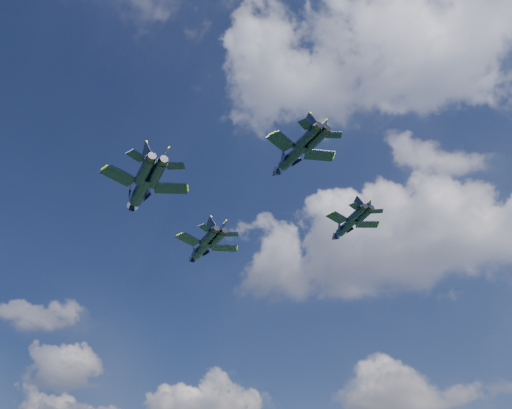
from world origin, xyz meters
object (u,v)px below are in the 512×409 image
(jet_slot, at_px, (292,156))
(jet_lead, at_px, (201,249))
(jet_right, at_px, (346,226))
(jet_left, at_px, (140,191))

(jet_slot, bearing_deg, jet_lead, 86.91)
(jet_right, bearing_deg, jet_lead, 138.71)
(jet_lead, distance_m, jet_right, 28.48)
(jet_lead, relative_size, jet_right, 1.25)
(jet_right, relative_size, jet_slot, 0.90)
(jet_lead, xyz_separation_m, jet_slot, (28.15, -22.15, -1.88))
(jet_right, distance_m, jet_slot, 25.50)
(jet_lead, relative_size, jet_left, 0.92)
(jet_lead, xyz_separation_m, jet_left, (2.65, -23.79, -1.52))
(jet_left, xyz_separation_m, jet_slot, (25.50, 1.63, -0.35))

